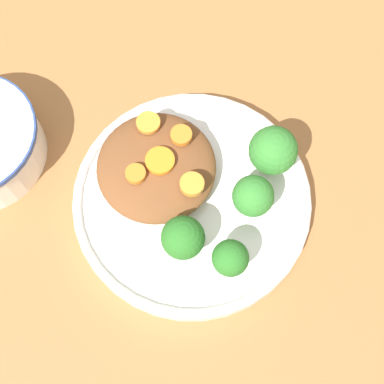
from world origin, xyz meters
TOP-DOWN VIEW (x-y plane):
  - ground_plane at (0.00, 0.00)m, footprint 4.00×4.00m
  - plate at (0.00, 0.00)m, footprint 0.23×0.23m
  - stew_mound at (0.03, 0.03)m, footprint 0.12×0.11m
  - broccoli_floret_0 at (-0.07, -0.03)m, footprint 0.03×0.03m
  - broccoli_floret_1 at (-0.02, -0.05)m, footprint 0.04×0.04m
  - broccoli_floret_2 at (-0.05, 0.01)m, footprint 0.04×0.04m
  - broccoli_floret_3 at (0.03, -0.08)m, footprint 0.05×0.05m
  - carrot_slice_0 at (0.02, 0.05)m, footprint 0.02×0.02m
  - carrot_slice_1 at (0.07, 0.04)m, footprint 0.02×0.02m
  - carrot_slice_2 at (0.03, 0.03)m, footprint 0.03×0.03m
  - carrot_slice_3 at (0.00, 0.00)m, footprint 0.02×0.02m
  - carrot_slice_4 at (0.05, 0.01)m, footprint 0.02×0.02m

SIDE VIEW (x-z plane):
  - ground_plane at x=0.00m, z-range 0.00..0.00m
  - plate at x=0.00m, z-range 0.00..0.03m
  - stew_mound at x=0.03m, z-range 0.02..0.05m
  - broccoli_floret_0 at x=-0.07m, z-range 0.02..0.07m
  - broccoli_floret_2 at x=-0.05m, z-range 0.02..0.08m
  - broccoli_floret_1 at x=-0.02m, z-range 0.02..0.08m
  - carrot_slice_1 at x=0.07m, z-range 0.05..0.05m
  - carrot_slice_2 at x=0.03m, z-range 0.05..0.06m
  - carrot_slice_0 at x=0.02m, z-range 0.05..0.06m
  - carrot_slice_4 at x=0.05m, z-range 0.05..0.06m
  - carrot_slice_3 at x=0.00m, z-range 0.05..0.06m
  - broccoli_floret_3 at x=0.03m, z-range 0.02..0.08m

